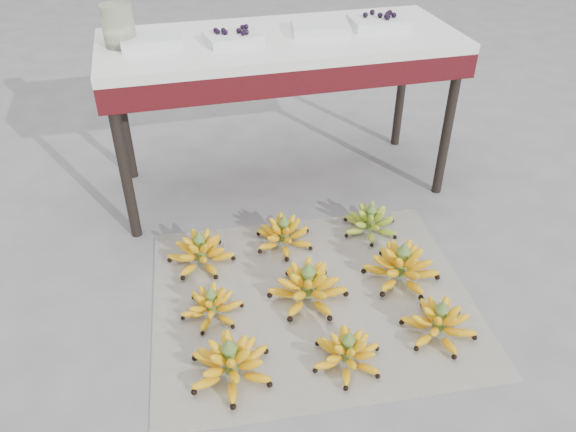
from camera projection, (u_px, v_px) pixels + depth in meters
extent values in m
plane|color=slate|center=(302.00, 298.00, 2.24)|extent=(60.00, 60.00, 0.00)
cube|color=silver|center=(312.00, 298.00, 2.24)|extent=(1.32, 1.14, 0.01)
ellipsoid|color=yellow|center=(231.00, 366.00, 1.90)|extent=(0.35, 0.35, 0.09)
ellipsoid|color=yellow|center=(230.00, 359.00, 1.88)|extent=(0.25, 0.25, 0.07)
ellipsoid|color=yellow|center=(230.00, 352.00, 1.86)|extent=(0.16, 0.16, 0.05)
cylinder|color=#52742E|center=(230.00, 359.00, 1.88)|extent=(0.05, 0.05, 0.12)
cone|color=#52742E|center=(229.00, 343.00, 1.84)|extent=(0.06, 0.06, 0.04)
ellipsoid|color=yellow|center=(347.00, 356.00, 1.95)|extent=(0.25, 0.25, 0.07)
ellipsoid|color=yellow|center=(348.00, 349.00, 1.93)|extent=(0.18, 0.18, 0.06)
ellipsoid|color=yellow|center=(348.00, 343.00, 1.91)|extent=(0.12, 0.12, 0.05)
cylinder|color=#52742E|center=(348.00, 349.00, 1.93)|extent=(0.04, 0.04, 0.10)
cone|color=#52742E|center=(349.00, 336.00, 1.89)|extent=(0.05, 0.05, 0.04)
ellipsoid|color=yellow|center=(438.00, 326.00, 2.06)|extent=(0.35, 0.35, 0.08)
ellipsoid|color=yellow|center=(440.00, 319.00, 2.04)|extent=(0.25, 0.25, 0.06)
ellipsoid|color=yellow|center=(441.00, 313.00, 2.02)|extent=(0.16, 0.16, 0.05)
cylinder|color=#52742E|center=(440.00, 319.00, 2.04)|extent=(0.04, 0.04, 0.11)
cone|color=#52742E|center=(443.00, 305.00, 2.00)|extent=(0.05, 0.05, 0.04)
ellipsoid|color=yellow|center=(212.00, 308.00, 2.14)|extent=(0.27, 0.27, 0.07)
ellipsoid|color=yellow|center=(212.00, 302.00, 2.12)|extent=(0.19, 0.19, 0.05)
ellipsoid|color=yellow|center=(211.00, 297.00, 2.11)|extent=(0.12, 0.12, 0.04)
cylinder|color=#52742E|center=(212.00, 302.00, 2.12)|extent=(0.04, 0.04, 0.09)
cone|color=#52742E|center=(210.00, 291.00, 2.09)|extent=(0.04, 0.04, 0.03)
ellipsoid|color=yellow|center=(308.00, 290.00, 2.21)|extent=(0.38, 0.38, 0.09)
ellipsoid|color=yellow|center=(308.00, 282.00, 2.18)|extent=(0.27, 0.27, 0.07)
ellipsoid|color=yellow|center=(308.00, 275.00, 2.16)|extent=(0.17, 0.17, 0.06)
cylinder|color=#52742E|center=(308.00, 282.00, 2.18)|extent=(0.05, 0.05, 0.13)
cone|color=#52742E|center=(309.00, 267.00, 2.14)|extent=(0.06, 0.06, 0.05)
ellipsoid|color=yellow|center=(401.00, 270.00, 2.31)|extent=(0.41, 0.41, 0.09)
ellipsoid|color=yellow|center=(402.00, 262.00, 2.28)|extent=(0.29, 0.29, 0.07)
ellipsoid|color=yellow|center=(403.00, 255.00, 2.26)|extent=(0.19, 0.19, 0.06)
cylinder|color=#52742E|center=(402.00, 262.00, 2.28)|extent=(0.05, 0.05, 0.13)
cone|color=#52742E|center=(404.00, 247.00, 2.24)|extent=(0.06, 0.06, 0.05)
ellipsoid|color=yellow|center=(201.00, 255.00, 2.39)|extent=(0.37, 0.37, 0.08)
ellipsoid|color=yellow|center=(200.00, 249.00, 2.37)|extent=(0.26, 0.26, 0.06)
ellipsoid|color=yellow|center=(200.00, 242.00, 2.35)|extent=(0.17, 0.17, 0.05)
cylinder|color=#52742E|center=(200.00, 249.00, 2.37)|extent=(0.05, 0.05, 0.11)
cone|color=#52742E|center=(199.00, 235.00, 2.33)|extent=(0.05, 0.05, 0.04)
ellipsoid|color=yellow|center=(284.00, 237.00, 2.50)|extent=(0.32, 0.32, 0.08)
ellipsoid|color=yellow|center=(284.00, 231.00, 2.48)|extent=(0.23, 0.23, 0.06)
ellipsoid|color=yellow|center=(284.00, 225.00, 2.46)|extent=(0.15, 0.15, 0.05)
cylinder|color=#52742E|center=(284.00, 231.00, 2.48)|extent=(0.04, 0.04, 0.11)
cone|color=#52742E|center=(284.00, 219.00, 2.44)|extent=(0.05, 0.05, 0.04)
ellipsoid|color=olive|center=(370.00, 225.00, 2.58)|extent=(0.26, 0.26, 0.08)
ellipsoid|color=olive|center=(371.00, 219.00, 2.56)|extent=(0.19, 0.19, 0.06)
ellipsoid|color=olive|center=(371.00, 213.00, 2.54)|extent=(0.12, 0.12, 0.05)
cylinder|color=#52742E|center=(371.00, 219.00, 2.56)|extent=(0.04, 0.04, 0.10)
cone|color=#52742E|center=(372.00, 207.00, 2.52)|extent=(0.05, 0.05, 0.04)
cylinder|color=black|center=(124.00, 166.00, 2.38)|extent=(0.05, 0.05, 0.73)
cylinder|color=black|center=(448.00, 127.00, 2.68)|extent=(0.05, 0.05, 0.73)
cylinder|color=black|center=(122.00, 113.00, 2.80)|extent=(0.05, 0.05, 0.73)
cylinder|color=black|center=(402.00, 84.00, 3.10)|extent=(0.05, 0.05, 0.73)
cube|color=#4D0E12|center=(281.00, 57.00, 2.56)|extent=(1.61, 0.65, 0.11)
cube|color=white|center=(281.00, 41.00, 2.52)|extent=(1.61, 0.65, 0.04)
cube|color=silver|center=(150.00, 41.00, 2.39)|extent=(0.26, 0.20, 0.04)
cube|color=silver|center=(233.00, 38.00, 2.42)|extent=(0.26, 0.20, 0.04)
sphere|color=black|center=(224.00, 32.00, 2.40)|extent=(0.02, 0.02, 0.02)
sphere|color=black|center=(225.00, 32.00, 2.39)|extent=(0.02, 0.02, 0.02)
sphere|color=black|center=(216.00, 30.00, 2.41)|extent=(0.02, 0.02, 0.02)
sphere|color=black|center=(246.00, 32.00, 2.39)|extent=(0.02, 0.02, 0.02)
sphere|color=black|center=(246.00, 27.00, 2.46)|extent=(0.02, 0.02, 0.02)
sphere|color=black|center=(239.00, 31.00, 2.41)|extent=(0.02, 0.02, 0.02)
sphere|color=black|center=(243.00, 33.00, 2.38)|extent=(0.02, 0.02, 0.02)
sphere|color=black|center=(244.00, 32.00, 2.39)|extent=(0.02, 0.02, 0.02)
sphere|color=black|center=(243.00, 27.00, 2.45)|extent=(0.02, 0.02, 0.02)
sphere|color=black|center=(223.00, 30.00, 2.41)|extent=(0.02, 0.02, 0.02)
sphere|color=black|center=(218.00, 32.00, 2.40)|extent=(0.02, 0.02, 0.02)
cube|color=silver|center=(320.00, 28.00, 2.53)|extent=(0.28, 0.22, 0.04)
cube|color=silver|center=(378.00, 22.00, 2.60)|extent=(0.26, 0.19, 0.04)
sphere|color=black|center=(365.00, 15.00, 2.58)|extent=(0.02, 0.02, 0.02)
sphere|color=black|center=(394.00, 15.00, 2.58)|extent=(0.02, 0.02, 0.02)
sphere|color=black|center=(380.00, 15.00, 2.58)|extent=(0.02, 0.02, 0.02)
sphere|color=black|center=(390.00, 13.00, 2.62)|extent=(0.02, 0.02, 0.02)
sphere|color=black|center=(386.00, 16.00, 2.57)|extent=(0.02, 0.02, 0.02)
sphere|color=black|center=(388.00, 17.00, 2.55)|extent=(0.02, 0.02, 0.02)
sphere|color=black|center=(372.00, 12.00, 2.62)|extent=(0.02, 0.02, 0.02)
sphere|color=black|center=(388.00, 14.00, 2.60)|extent=(0.02, 0.02, 0.02)
cylinder|color=beige|center=(118.00, 26.00, 2.35)|extent=(0.17, 0.17, 0.17)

